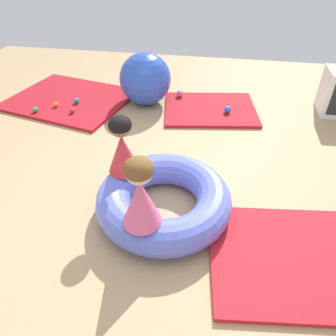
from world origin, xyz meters
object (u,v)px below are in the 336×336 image
object	(u,v)px
inflatable_cushion	(164,199)
play_ball_red	(72,111)
child_in_pink	(140,193)
play_ball_green	(35,110)
play_ball_teal	(76,101)
play_ball_pink	(180,94)
play_ball_blue	(228,110)
play_ball_orange	(56,105)
exercise_ball_large	(145,79)
child_in_red	(122,145)

from	to	relation	value
inflatable_cushion	play_ball_red	size ratio (longest dim) A/B	17.46
child_in_pink	play_ball_green	bearing A→B (deg)	-48.11
play_ball_teal	inflatable_cushion	bearing A→B (deg)	-49.08
play_ball_pink	play_ball_red	bearing A→B (deg)	-150.97
inflatable_cushion	play_ball_blue	size ratio (longest dim) A/B	13.06
play_ball_teal	play_ball_red	bearing A→B (deg)	-77.87
play_ball_orange	play_ball_teal	bearing A→B (deg)	32.91
play_ball_green	play_ball_blue	world-z (taller)	play_ball_blue
play_ball_red	exercise_ball_large	xyz separation A→B (m)	(0.85, 0.53, 0.27)
play_ball_green	play_ball_red	size ratio (longest dim) A/B	1.05
child_in_red	play_ball_blue	world-z (taller)	child_in_red
play_ball_red	exercise_ball_large	world-z (taller)	exercise_ball_large
play_ball_green	play_ball_teal	distance (m)	0.54
inflatable_cushion	exercise_ball_large	distance (m)	2.13
inflatable_cushion	play_ball_green	size ratio (longest dim) A/B	16.66
play_ball_red	play_ball_blue	world-z (taller)	play_ball_blue
child_in_pink	play_ball_blue	distance (m)	2.37
play_ball_orange	play_ball_blue	world-z (taller)	play_ball_blue
play_ball_orange	play_ball_teal	size ratio (longest dim) A/B	0.86
play_ball_pink	play_ball_teal	distance (m)	1.43
inflatable_cushion	child_in_pink	xyz separation A→B (m)	(-0.08, -0.40, 0.41)
play_ball_green	play_ball_blue	size ratio (longest dim) A/B	0.78
child_in_pink	play_ball_teal	distance (m)	2.66
child_in_red	play_ball_red	bearing A→B (deg)	39.70
exercise_ball_large	child_in_red	bearing A→B (deg)	-82.36
play_ball_green	play_ball_orange	xyz separation A→B (m)	(0.20, 0.18, -0.00)
child_in_red	play_ball_red	xyz separation A→B (m)	(-1.11, 1.35, -0.47)
play_ball_blue	play_ball_orange	bearing A→B (deg)	-174.39
play_ball_teal	play_ball_blue	world-z (taller)	play_ball_blue
inflatable_cushion	play_ball_teal	bearing A→B (deg)	130.92
inflatable_cushion	play_ball_green	xyz separation A→B (m)	(-1.96, 1.44, -0.07)
play_ball_teal	child_in_red	bearing A→B (deg)	-54.27
inflatable_cushion	play_ball_blue	world-z (taller)	inflatable_cushion
inflatable_cushion	play_ball_orange	size ratio (longest dim) A/B	17.98
exercise_ball_large	play_ball_teal	bearing A→B (deg)	-164.38
play_ball_orange	play_ball_blue	size ratio (longest dim) A/B	0.73
inflatable_cushion	play_ball_orange	bearing A→B (deg)	137.34
play_ball_green	play_ball_orange	size ratio (longest dim) A/B	1.08
play_ball_red	play_ball_teal	bearing A→B (deg)	102.13
child_in_pink	play_ball_pink	bearing A→B (deg)	-91.60
child_in_red	exercise_ball_large	distance (m)	1.90
inflatable_cushion	play_ball_green	world-z (taller)	inflatable_cushion
play_ball_red	child_in_pink	bearing A→B (deg)	-53.64
child_in_red	play_ball_pink	distance (m)	2.12
play_ball_green	exercise_ball_large	bearing A→B (deg)	23.70
inflatable_cushion	child_in_pink	distance (m)	0.58
play_ball_red	play_ball_teal	distance (m)	0.28
child_in_red	play_ball_red	size ratio (longest dim) A/B	7.99
play_ball_red	play_ball_pink	xyz separation A→B (m)	(1.30, 0.72, 0.01)
play_ball_pink	inflatable_cushion	bearing A→B (deg)	-85.35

